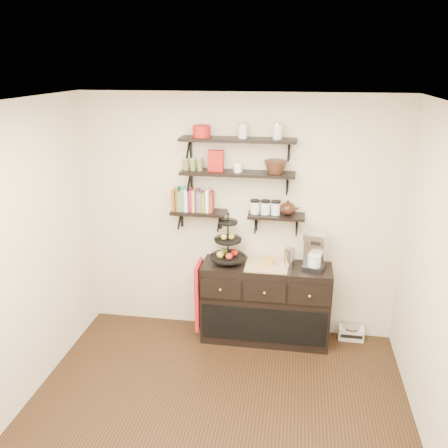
% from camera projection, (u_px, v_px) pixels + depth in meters
% --- Properties ---
extents(floor, '(3.50, 3.50, 0.00)m').
position_uv_depth(floor, '(211.00, 431.00, 4.04)').
color(floor, black).
rests_on(floor, ground).
extents(ceiling, '(3.50, 3.50, 0.02)m').
position_uv_depth(ceiling, '(207.00, 107.00, 3.16)').
color(ceiling, white).
rests_on(ceiling, back_wall).
extents(back_wall, '(3.50, 0.02, 2.70)m').
position_uv_depth(back_wall, '(239.00, 218.00, 5.24)').
color(back_wall, beige).
rests_on(back_wall, ground).
extents(shelf_top, '(1.20, 0.27, 0.23)m').
position_uv_depth(shelf_top, '(238.00, 140.00, 4.83)').
color(shelf_top, black).
rests_on(shelf_top, back_wall).
extents(shelf_mid, '(1.20, 0.27, 0.23)m').
position_uv_depth(shelf_mid, '(237.00, 173.00, 4.94)').
color(shelf_mid, black).
rests_on(shelf_mid, back_wall).
extents(shelf_low_left, '(0.60, 0.25, 0.23)m').
position_uv_depth(shelf_low_left, '(199.00, 213.00, 5.16)').
color(shelf_low_left, black).
rests_on(shelf_low_left, back_wall).
extents(shelf_low_right, '(0.60, 0.25, 0.23)m').
position_uv_depth(shelf_low_right, '(276.00, 216.00, 5.04)').
color(shelf_low_right, black).
rests_on(shelf_low_right, back_wall).
extents(cookbooks, '(0.43, 0.15, 0.26)m').
position_uv_depth(cookbooks, '(194.00, 200.00, 5.13)').
color(cookbooks, '#A8411B').
rests_on(cookbooks, shelf_low_left).
extents(glass_canisters, '(0.32, 0.10, 0.13)m').
position_uv_depth(glass_canisters, '(265.00, 208.00, 5.03)').
color(glass_canisters, silver).
rests_on(glass_canisters, shelf_low_right).
extents(sideboard, '(1.40, 0.50, 0.92)m').
position_uv_depth(sideboard, '(265.00, 303.00, 5.26)').
color(sideboard, black).
rests_on(sideboard, floor).
extents(fruit_stand, '(0.38, 0.38, 0.56)m').
position_uv_depth(fruit_stand, '(228.00, 247.00, 5.12)').
color(fruit_stand, black).
rests_on(fruit_stand, sideboard).
extents(candle, '(0.08, 0.08, 0.08)m').
position_uv_depth(candle, '(270.00, 261.00, 5.09)').
color(candle, '#BD822B').
rests_on(candle, sideboard).
extents(coffee_maker, '(0.26, 0.26, 0.40)m').
position_uv_depth(coffee_maker, '(315.00, 251.00, 5.00)').
color(coffee_maker, black).
rests_on(coffee_maker, sideboard).
extents(thermal_carafe, '(0.11, 0.11, 0.22)m').
position_uv_depth(thermal_carafe, '(289.00, 258.00, 5.02)').
color(thermal_carafe, silver).
rests_on(thermal_carafe, sideboard).
extents(apron, '(0.04, 0.33, 0.76)m').
position_uv_depth(apron, '(199.00, 295.00, 5.25)').
color(apron, maroon).
rests_on(apron, sideboard).
extents(radio, '(0.28, 0.19, 0.17)m').
position_uv_depth(radio, '(351.00, 333.00, 5.36)').
color(radio, silver).
rests_on(radio, floor).
extents(recipe_box, '(0.16, 0.07, 0.22)m').
position_uv_depth(recipe_box, '(216.00, 161.00, 4.93)').
color(recipe_box, '#A71713').
rests_on(recipe_box, shelf_mid).
extents(walnut_bowl, '(0.24, 0.24, 0.13)m').
position_uv_depth(walnut_bowl, '(275.00, 167.00, 4.85)').
color(walnut_bowl, black).
rests_on(walnut_bowl, shelf_mid).
extents(ramekins, '(0.09, 0.09, 0.10)m').
position_uv_depth(ramekins, '(238.00, 167.00, 4.92)').
color(ramekins, white).
rests_on(ramekins, shelf_mid).
extents(teapot, '(0.22, 0.17, 0.16)m').
position_uv_depth(teapot, '(288.00, 208.00, 4.99)').
color(teapot, black).
rests_on(teapot, shelf_low_right).
extents(red_pot, '(0.18, 0.18, 0.12)m').
position_uv_depth(red_pot, '(201.00, 131.00, 4.85)').
color(red_pot, '#A71713').
rests_on(red_pot, shelf_top).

